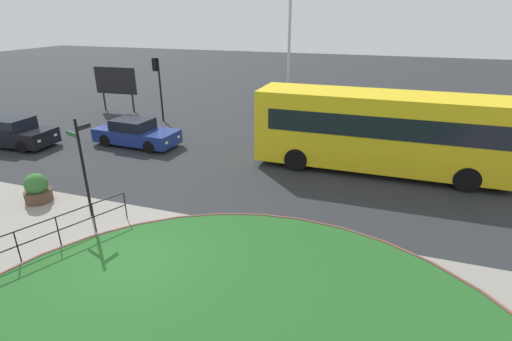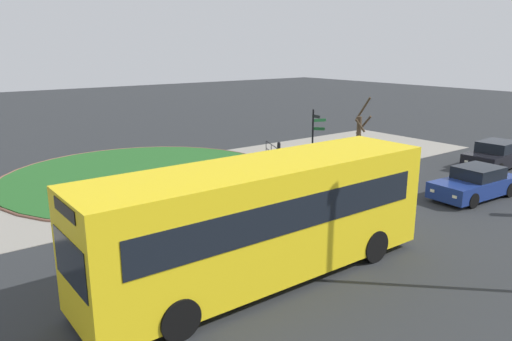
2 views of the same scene
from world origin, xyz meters
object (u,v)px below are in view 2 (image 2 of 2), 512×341
object	(u,v)px
car_near_lane	(496,156)
street_tree_bare	(359,134)
bollard_foreground	(279,148)
planter_near_signpost	(350,160)
car_far_lane	(475,183)
bus_yellow	(264,218)
signpost_directional	(314,138)

from	to	relation	value
car_near_lane	street_tree_bare	world-z (taller)	street_tree_bare
bollard_foreground	planter_near_signpost	bearing A→B (deg)	99.43
planter_near_signpost	car_far_lane	bearing A→B (deg)	94.05
bus_yellow	planter_near_signpost	bearing A→B (deg)	-148.40
car_near_lane	planter_near_signpost	bearing A→B (deg)	-38.49
bollard_foreground	signpost_directional	bearing A→B (deg)	70.22
signpost_directional	bus_yellow	bearing A→B (deg)	39.31
signpost_directional	bus_yellow	world-z (taller)	signpost_directional
bollard_foreground	car_near_lane	size ratio (longest dim) A/B	0.20
signpost_directional	planter_near_signpost	world-z (taller)	signpost_directional
car_near_lane	planter_near_signpost	distance (m)	7.85
bollard_foreground	car_near_lane	world-z (taller)	car_near_lane
signpost_directional	car_far_lane	size ratio (longest dim) A/B	0.76
street_tree_bare	car_far_lane	bearing A→B (deg)	78.89
signpost_directional	car_far_lane	world-z (taller)	signpost_directional
bollard_foreground	planter_near_signpost	xyz separation A→B (m)	(-0.83, 4.97, 0.06)
car_near_lane	car_far_lane	xyz separation A→B (m)	(5.89, 2.12, -0.06)
signpost_directional	street_tree_bare	xyz separation A→B (m)	(-4.56, -0.97, -0.44)
signpost_directional	car_near_lane	size ratio (longest dim) A/B	0.81
bollard_foreground	bus_yellow	bearing A→B (deg)	48.53
bollard_foreground	car_far_lane	size ratio (longest dim) A/B	0.18
car_near_lane	bollard_foreground	bearing A→B (deg)	-55.72
bollard_foreground	bus_yellow	xyz separation A→B (m)	(10.70, 12.11, 1.37)
signpost_directional	bollard_foreground	distance (m)	5.28
bollard_foreground	car_near_lane	distance (m)	11.97
planter_near_signpost	street_tree_bare	distance (m)	2.58
bus_yellow	car_near_lane	bearing A→B (deg)	-172.09
bollard_foreground	street_tree_bare	size ratio (longest dim) A/B	0.23
street_tree_bare	bus_yellow	bearing A→B (deg)	31.59
car_far_lane	street_tree_bare	world-z (taller)	street_tree_bare
signpost_directional	street_tree_bare	distance (m)	4.69
car_near_lane	planter_near_signpost	size ratio (longest dim) A/B	3.88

